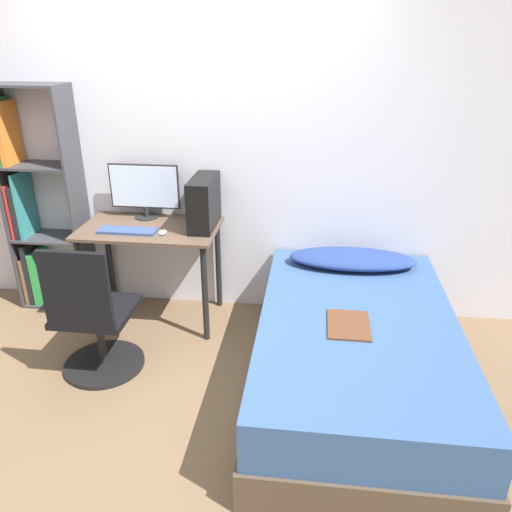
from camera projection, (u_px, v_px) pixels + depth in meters
The scene contains 12 objects.
ground_plane at pixel (157, 409), 2.97m from camera, with size 14.00×14.00×0.00m, color brown.
wall_back at pixel (198, 151), 3.68m from camera, with size 8.00×0.05×2.50m.
desk at pixel (151, 243), 3.68m from camera, with size 1.00×0.60×0.76m.
bookshelf at pixel (34, 209), 3.85m from camera, with size 0.56×0.30×1.73m.
office_chair at pixel (94, 325), 3.16m from camera, with size 0.53×0.53×0.93m.
bed at pixel (355, 354), 3.05m from camera, with size 1.19×1.97×0.51m.
pillow at pixel (353, 259), 3.58m from camera, with size 0.91×0.36×0.11m.
magazine at pixel (349, 325), 2.86m from camera, with size 0.24×0.32×0.01m.
monitor at pixel (144, 189), 3.72m from camera, with size 0.53×0.18×0.41m.
keyboard at pixel (128, 231), 3.53m from camera, with size 0.41×0.13×0.02m.
pc_tower at pixel (204, 202), 3.57m from camera, with size 0.16×0.43×0.36m.
mouse at pixel (163, 232), 3.50m from camera, with size 0.06×0.09×0.02m.
Camera 1 is at (0.87, -2.25, 2.04)m, focal length 35.00 mm.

